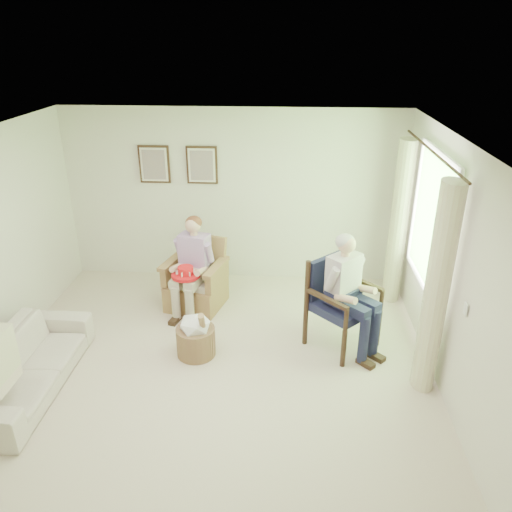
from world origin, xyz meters
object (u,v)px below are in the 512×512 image
Objects in this scene: person_dark at (346,286)px; wicker_armchair at (196,285)px; person_wicker at (193,260)px; hatbox at (196,335)px; red_hat at (186,273)px; sofa at (26,366)px; wood_armchair at (343,298)px.

wicker_armchair is at bearing 109.38° from person_dark.
person_dark reaches higher than person_wicker.
person_wicker is 1.93× the size of hatbox.
red_hat is (-2.01, 0.62, -0.21)m from person_dark.
sofa is 2.85× the size of hatbox.
wood_armchair is 2.06m from person_wicker.
wood_armchair is at bearing -12.27° from red_hat.
person_wicker reaches higher than wicker_armchair.
person_wicker reaches higher than sofa.
sofa is at bearing -115.33° from person_wicker.
red_hat is 0.56× the size of hatbox.
person_wicker reaches higher than wood_armchair.
wicker_armchair reaches higher than hatbox.
wicker_armchair is 2.23m from person_dark.
sofa is at bearing -132.25° from red_hat.
person_dark is at bearing 8.04° from hatbox.
hatbox is (-1.75, -0.25, -0.59)m from person_dark.
hatbox is (0.20, -1.19, -0.04)m from wicker_armchair.
wood_armchair is 0.84× the size of person_wicker.
red_hat is at bearing 118.22° from person_dark.
wicker_armchair is 1.21m from hatbox.
wicker_armchair is at bearing -38.23° from sofa.
wood_armchair is 2.89× the size of red_hat.
sofa is 1.48× the size of person_wicker.
person_wicker reaches higher than red_hat.
wicker_armchair is 2.51× the size of red_hat.
person_dark is at bearing -74.32° from sofa.
sofa is at bearing -113.41° from wicker_armchair.
wicker_armchair reaches higher than sofa.
red_hat is (1.44, 1.59, 0.37)m from sofa.
person_wicker is 3.45× the size of red_hat.
wood_armchair is at bearing -3.34° from person_wicker.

